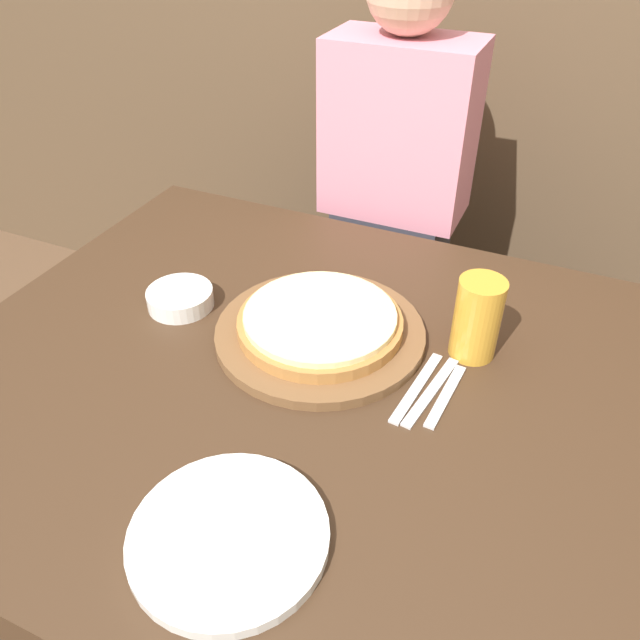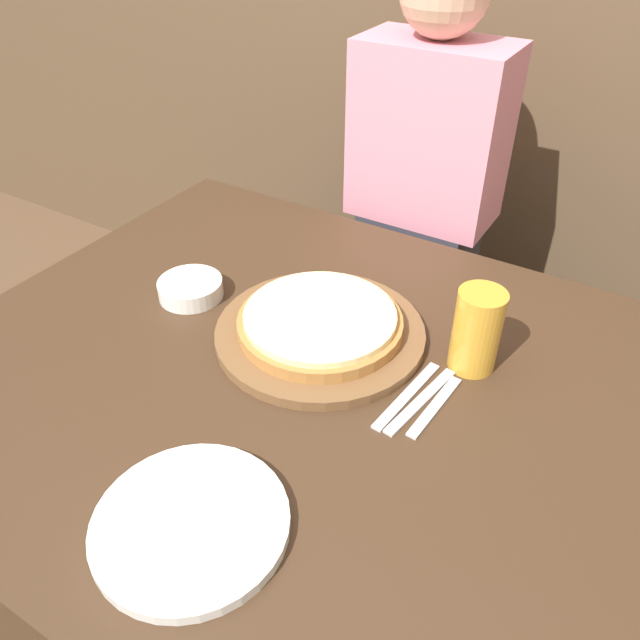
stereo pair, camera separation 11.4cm
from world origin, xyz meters
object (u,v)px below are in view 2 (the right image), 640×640
dinner_plate (191,524)px  dinner_knife (421,401)px  diner_person (419,237)px  fork (407,395)px  pizza_on_board (320,327)px  beer_glass (477,327)px  side_bowl (191,288)px  spoon (435,406)px

dinner_plate → dinner_knife: dinner_plate is taller
dinner_plate → diner_person: bearing=96.6°
fork → pizza_on_board: bearing=163.7°
dinner_plate → beer_glass: bearing=68.5°
beer_glass → side_bowl: beer_glass is taller
dinner_plate → diner_person: size_ratio=0.20×
side_bowl → dinner_plate: bearing=-49.4°
dinner_knife → diner_person: size_ratio=0.14×
side_bowl → dinner_knife: (0.53, -0.04, -0.02)m
pizza_on_board → spoon: (0.26, -0.06, -0.02)m
beer_glass → diner_person: 0.64m
side_bowl → fork: size_ratio=0.68×
spoon → diner_person: diner_person is taller
dinner_plate → pizza_on_board: bearing=98.5°
pizza_on_board → beer_glass: 0.28m
dinner_plate → fork: dinner_plate is taller
pizza_on_board → fork: (0.21, -0.06, -0.02)m
pizza_on_board → spoon: pizza_on_board is taller
diner_person → side_bowl: bearing=-111.4°
dinner_plate → diner_person: (-0.12, 1.04, -0.10)m
dinner_knife → diner_person: diner_person is taller
dinner_knife → spoon: 0.02m
pizza_on_board → spoon: 0.26m
pizza_on_board → beer_glass: (0.27, 0.07, 0.06)m
dinner_knife → spoon: same height
beer_glass → side_bowl: size_ratio=1.17×
side_bowl → beer_glass: bearing=9.4°
spoon → diner_person: (-0.31, 0.65, -0.09)m
pizza_on_board → side_bowl: (-0.30, -0.02, -0.01)m
spoon → diner_person: size_ratio=0.12×
beer_glass → dinner_plate: beer_glass is taller
dinner_knife → spoon: bearing=0.0°
fork → diner_person: size_ratio=0.14×
dinner_knife → diner_person: bearing=113.6°
side_bowl → diner_person: bearing=68.6°
pizza_on_board → side_bowl: size_ratio=2.99×
fork → diner_person: 0.71m
side_bowl → fork: side_bowl is taller
beer_glass → dinner_knife: size_ratio=0.80×
beer_glass → dinner_plate: bearing=-111.5°
dinner_knife → fork: bearing=-180.0°
beer_glass → dinner_plate: size_ratio=0.57×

